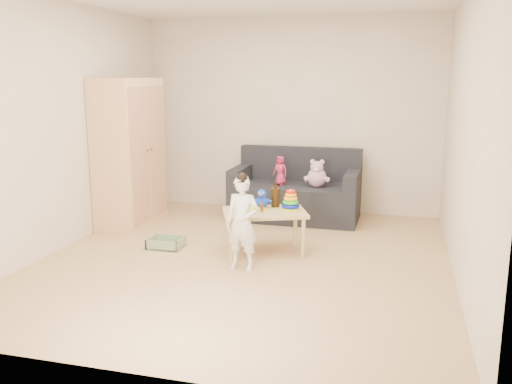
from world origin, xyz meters
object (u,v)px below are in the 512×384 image
(wardrobe, at_px, (129,153))
(play_table, at_px, (264,231))
(sofa, at_px, (295,202))
(toddler, at_px, (242,224))

(wardrobe, xyz_separation_m, play_table, (1.87, -0.65, -0.68))
(sofa, bearing_deg, toddler, -93.15)
(toddler, bearing_deg, play_table, 85.77)
(play_table, relative_size, toddler, 0.96)
(wardrobe, distance_m, sofa, 2.18)
(play_table, bearing_deg, sofa, 88.04)
(sofa, bearing_deg, play_table, -91.39)
(wardrobe, distance_m, toddler, 2.20)
(toddler, bearing_deg, wardrobe, 150.21)
(sofa, relative_size, play_table, 1.91)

